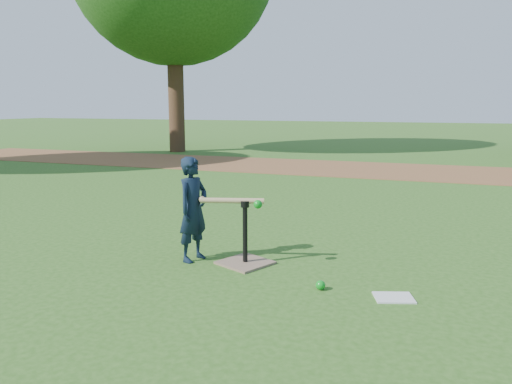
% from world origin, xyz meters
% --- Properties ---
extents(ground, '(80.00, 80.00, 0.00)m').
position_xyz_m(ground, '(0.00, 0.00, 0.00)').
color(ground, '#285116').
rests_on(ground, ground).
extents(dirt_strip, '(24.00, 3.00, 0.01)m').
position_xyz_m(dirt_strip, '(0.00, 7.50, 0.01)').
color(dirt_strip, brown).
rests_on(dirt_strip, ground).
extents(child, '(0.32, 0.41, 1.02)m').
position_xyz_m(child, '(-0.26, -0.02, 0.51)').
color(child, black).
rests_on(child, ground).
extents(wiffle_ball_ground, '(0.08, 0.08, 0.08)m').
position_xyz_m(wiffle_ball_ground, '(1.09, -0.38, 0.04)').
color(wiffle_ball_ground, '#0C851A').
rests_on(wiffle_ball_ground, ground).
extents(clipboard, '(0.36, 0.31, 0.01)m').
position_xyz_m(clipboard, '(1.67, -0.36, 0.01)').
color(clipboard, silver).
rests_on(clipboard, ground).
extents(batting_tee, '(0.57, 0.57, 0.61)m').
position_xyz_m(batting_tee, '(0.26, 0.04, 0.11)').
color(batting_tee, '#7B624E').
rests_on(batting_tee, ground).
extents(swing_action, '(0.65, 0.22, 0.08)m').
position_xyz_m(swing_action, '(0.16, -0.00, 0.61)').
color(swing_action, tan).
rests_on(swing_action, ground).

